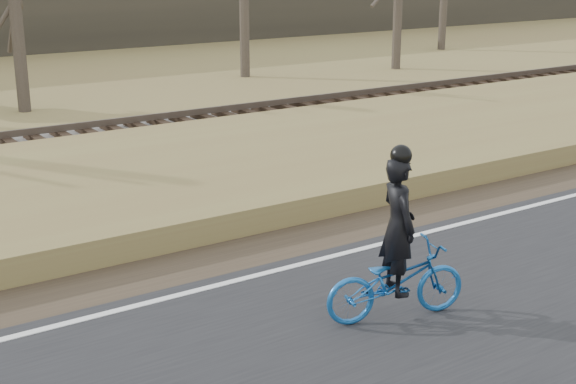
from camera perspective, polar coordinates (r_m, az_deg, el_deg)
ground at (r=13.04m, az=9.81°, el=-3.52°), size 120.00×120.00×0.00m
road at (r=11.49m, az=18.43°, el=-6.84°), size 120.00×6.00×0.06m
edge_line at (r=13.15m, az=9.23°, el=-3.01°), size 120.00×0.12×0.01m
shoulder at (r=13.87m, az=6.42°, el=-2.05°), size 120.00×1.60×0.04m
embankment at (r=16.11m, az=-0.42°, el=1.46°), size 120.00×5.00×0.44m
ballast at (r=19.30m, az=-6.64°, el=3.93°), size 120.00×3.00×0.45m
railroad at (r=19.24m, az=-6.67°, el=4.81°), size 120.00×2.40×0.29m
cyclist at (r=9.98m, az=7.72°, el=-5.16°), size 1.94×1.09×2.22m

